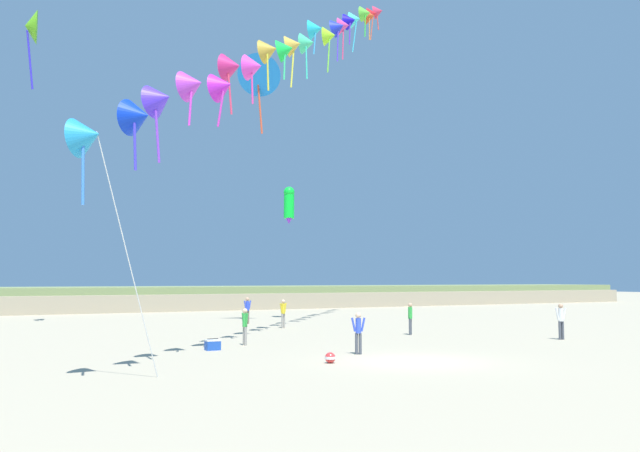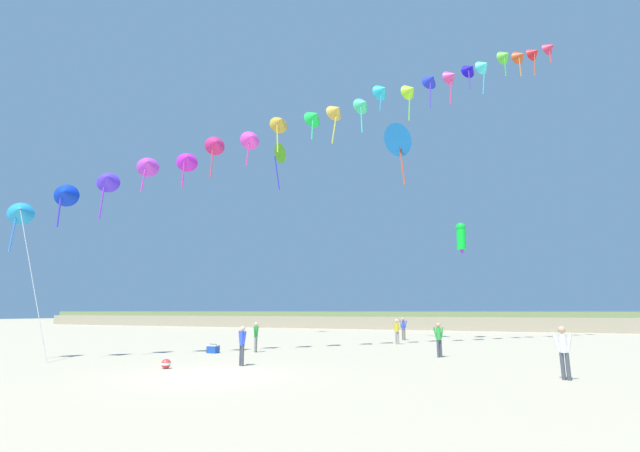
# 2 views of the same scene
# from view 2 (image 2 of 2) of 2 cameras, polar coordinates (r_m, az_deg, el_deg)

# --- Properties ---
(ground_plane) EXTENTS (240.00, 240.00, 0.00)m
(ground_plane) POSITION_cam_2_polar(r_m,az_deg,el_deg) (15.75, -14.63, -18.82)
(ground_plane) COLOR tan
(dune_ridge) EXTENTS (120.00, 12.28, 2.11)m
(dune_ridge) POSITION_cam_2_polar(r_m,az_deg,el_deg) (58.11, 13.31, -12.09)
(dune_ridge) COLOR tan
(dune_ridge) RESTS_ON ground
(person_near_left) EXTENTS (0.52, 0.31, 1.56)m
(person_near_left) POSITION_cam_2_polar(r_m,az_deg,el_deg) (18.27, -10.35, -15.06)
(person_near_left) COLOR #474C56
(person_near_left) RESTS_ON ground
(person_near_right) EXTENTS (0.21, 0.55, 1.57)m
(person_near_right) POSITION_cam_2_polar(r_m,az_deg,el_deg) (24.00, -8.55, -14.16)
(person_near_right) COLOR gray
(person_near_right) RESTS_ON ground
(person_mid_center) EXTENTS (0.59, 0.23, 1.68)m
(person_mid_center) POSITION_cam_2_polar(r_m,az_deg,el_deg) (16.37, 29.71, -14.02)
(person_mid_center) COLOR #474C56
(person_mid_center) RESTS_ON ground
(person_far_left) EXTENTS (0.55, 0.32, 1.64)m
(person_far_left) POSITION_cam_2_polar(r_m,az_deg,el_deg) (29.86, 10.21, -13.44)
(person_far_left) COLOR gray
(person_far_left) RESTS_ON ground
(person_far_right) EXTENTS (0.48, 0.42, 1.61)m
(person_far_right) POSITION_cam_2_polar(r_m,az_deg,el_deg) (21.98, 15.56, -14.10)
(person_far_right) COLOR #474C56
(person_far_right) RESTS_ON ground
(person_far_center) EXTENTS (0.58, 0.26, 1.67)m
(person_far_center) POSITION_cam_2_polar(r_m,az_deg,el_deg) (34.21, 11.05, -13.09)
(person_far_center) COLOR #726656
(person_far_center) RESTS_ON ground
(kite_banner_string) EXTENTS (27.27, 26.17, 24.65)m
(kite_banner_string) POSITION_cam_2_polar(r_m,az_deg,el_deg) (28.95, 5.73, 16.10)
(kite_banner_string) COLOR #2196D4
(large_kite_low_lead) EXTENTS (0.94, 2.13, 4.82)m
(large_kite_low_lead) POSITION_cam_2_polar(r_m,az_deg,el_deg) (44.43, -5.69, 9.54)
(large_kite_low_lead) COLOR #68CC1B
(large_kite_mid_trail) EXTENTS (1.08, 1.11, 2.65)m
(large_kite_mid_trail) POSITION_cam_2_polar(r_m,az_deg,el_deg) (37.29, 18.31, -1.41)
(large_kite_mid_trail) COLOR #0FDC31
(large_kite_high_solo) EXTENTS (3.49, 3.29, 5.35)m
(large_kite_high_solo) POSITION_cam_2_polar(r_m,az_deg,el_deg) (36.25, 10.73, 11.37)
(large_kite_high_solo) COLOR #1A80ED
(beach_cooler) EXTENTS (0.58, 0.41, 0.46)m
(beach_cooler) POSITION_cam_2_polar(r_m,az_deg,el_deg) (24.05, -14.06, -15.61)
(beach_cooler) COLOR blue
(beach_cooler) RESTS_ON ground
(beach_ball) EXTENTS (0.36, 0.36, 0.36)m
(beach_ball) POSITION_cam_2_polar(r_m,az_deg,el_deg) (18.21, -19.84, -16.89)
(beach_ball) COLOR red
(beach_ball) RESTS_ON ground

